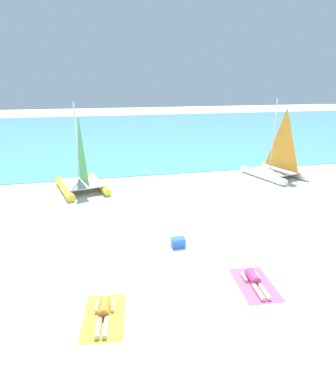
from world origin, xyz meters
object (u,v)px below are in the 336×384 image
object	(u,v)px
cooler_box	(178,243)
sailboat_yellow	(82,178)
towel_middle	(255,284)
sunbather_middle	(254,280)
sailboat_white	(276,166)
sunbather_left	(104,311)
towel_left	(104,317)

from	to	relation	value
cooler_box	sailboat_yellow	bearing A→B (deg)	114.59
towel_middle	sunbather_middle	bearing A→B (deg)	84.98
sailboat_white	sunbather_left	size ratio (longest dim) A/B	3.18
sunbather_left	sunbather_middle	distance (m)	4.67
towel_left	sailboat_white	bearing A→B (deg)	43.79
sailboat_white	sunbather_middle	bearing A→B (deg)	-138.63
sailboat_white	cooler_box	bearing A→B (deg)	-153.45
sailboat_yellow	sunbather_left	xyz separation A→B (m)	(0.65, -11.16, -0.60)
sailboat_white	towel_middle	size ratio (longest dim) A/B	2.63
towel_left	sunbather_left	xyz separation A→B (m)	(0.01, 0.07, 0.13)
sunbather_middle	cooler_box	size ratio (longest dim) A/B	3.13
sunbather_middle	cooler_box	bearing A→B (deg)	125.56
sailboat_yellow	sunbather_middle	distance (m)	11.99
sunbather_left	cooler_box	xyz separation A→B (m)	(2.96, 3.29, 0.05)
towel_middle	cooler_box	bearing A→B (deg)	119.88
towel_left	towel_middle	world-z (taller)	same
towel_middle	sunbather_middle	size ratio (longest dim) A/B	1.21
towel_middle	cooler_box	world-z (taller)	cooler_box
sailboat_white	towel_left	xyz separation A→B (m)	(-11.64, -11.16, -0.74)
sailboat_white	towel_middle	bearing A→B (deg)	-138.49
sailboat_white	cooler_box	xyz separation A→B (m)	(-8.67, -7.80, -0.56)
sailboat_yellow	sunbather_left	distance (m)	11.20
sailboat_yellow	sailboat_white	size ratio (longest dim) A/B	0.98
sailboat_white	towel_left	bearing A→B (deg)	-151.64
towel_middle	sailboat_white	bearing A→B (deg)	56.94
sunbather_left	towel_left	bearing A→B (deg)	-90.00
sunbather_left	sunbather_middle	size ratio (longest dim) A/B	1.00
sunbather_middle	cooler_box	xyz separation A→B (m)	(-1.69, 2.86, 0.05)
sunbather_left	sunbather_middle	xyz separation A→B (m)	(4.65, 0.42, 0.00)
sailboat_yellow	cooler_box	bearing A→B (deg)	-78.93
towel_left	towel_middle	size ratio (longest dim) A/B	1.00
towel_middle	sunbather_middle	world-z (taller)	sunbather_middle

